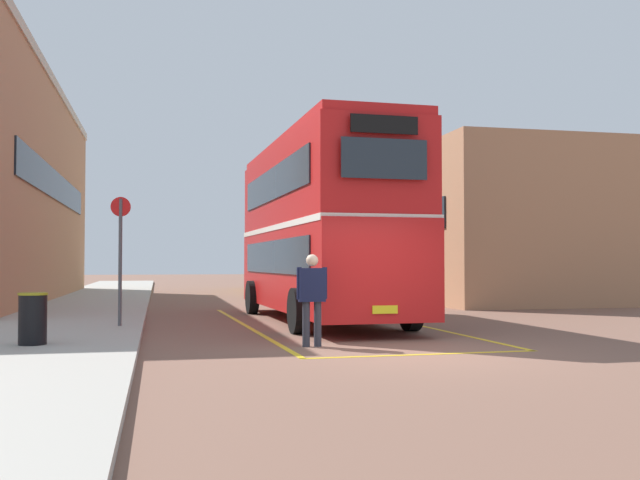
# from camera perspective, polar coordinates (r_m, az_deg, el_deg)

# --- Properties ---
(ground_plane) EXTENTS (135.60, 135.60, 0.00)m
(ground_plane) POSITION_cam_1_polar(r_m,az_deg,el_deg) (26.34, -3.54, -5.16)
(ground_plane) COLOR brown
(sidewalk_left) EXTENTS (4.00, 57.60, 0.14)m
(sidewalk_left) POSITION_cam_1_polar(r_m,az_deg,el_deg) (28.50, -17.39, -4.68)
(sidewalk_left) COLOR #A39E93
(sidewalk_left) RESTS_ON ground
(depot_building_right) EXTENTS (6.73, 12.64, 6.00)m
(depot_building_right) POSITION_cam_1_polar(r_m,az_deg,el_deg) (30.95, 12.20, 0.94)
(depot_building_right) COLOR #AD7A56
(depot_building_right) RESTS_ON ground
(double_decker_bus) EXTENTS (3.12, 10.28, 4.75)m
(double_decker_bus) POSITION_cam_1_polar(r_m,az_deg,el_deg) (19.08, 0.01, 1.10)
(double_decker_bus) COLOR black
(double_decker_bus) RESTS_ON ground
(single_deck_bus) EXTENTS (3.13, 9.69, 3.02)m
(single_deck_bus) POSITION_cam_1_polar(r_m,az_deg,el_deg) (39.58, -3.44, -1.65)
(single_deck_bus) COLOR black
(single_deck_bus) RESTS_ON ground
(pedestrian_boarding) EXTENTS (0.57, 0.25, 1.70)m
(pedestrian_boarding) POSITION_cam_1_polar(r_m,az_deg,el_deg) (13.34, -0.64, -4.22)
(pedestrian_boarding) COLOR #2D2D38
(pedestrian_boarding) RESTS_ON ground
(litter_bin) EXTENTS (0.50, 0.50, 0.89)m
(litter_bin) POSITION_cam_1_polar(r_m,az_deg,el_deg) (13.41, -21.77, -5.79)
(litter_bin) COLOR black
(litter_bin) RESTS_ON sidewalk_left
(bus_stop_sign) EXTENTS (0.44, 0.11, 2.88)m
(bus_stop_sign) POSITION_cam_1_polar(r_m,az_deg,el_deg) (16.70, -15.52, -0.67)
(bus_stop_sign) COLOR #4C4C51
(bus_stop_sign) RESTS_ON sidewalk_left
(bay_marking_yellow) EXTENTS (4.63, 12.33, 0.01)m
(bay_marking_yellow) POSITION_cam_1_polar(r_m,az_deg,el_deg) (17.27, 1.52, -6.93)
(bay_marking_yellow) COLOR gold
(bay_marking_yellow) RESTS_ON ground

